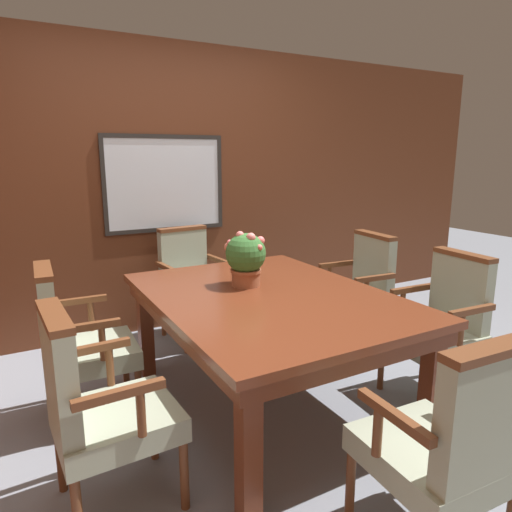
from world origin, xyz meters
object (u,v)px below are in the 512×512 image
(chair_right_near, at_px, (442,321))
(chair_left_near, at_px, (98,405))
(dining_table, at_px, (268,308))
(potted_plant, at_px, (246,257))
(chair_left_far, at_px, (76,339))
(chair_head_far, at_px, (191,280))
(chair_right_far, at_px, (359,289))
(chair_head_near, at_px, (449,443))

(chair_right_near, distance_m, chair_left_near, 2.10)
(dining_table, height_order, potted_plant, potted_plant)
(chair_left_far, distance_m, chair_head_far, 1.35)
(dining_table, xyz_separation_m, chair_right_far, (1.06, 0.39, -0.14))
(chair_left_near, bearing_deg, potted_plant, -62.17)
(chair_right_far, distance_m, chair_head_near, 1.96)
(chair_left_near, xyz_separation_m, potted_plant, (1.02, 0.60, 0.41))
(dining_table, distance_m, chair_left_near, 1.13)
(dining_table, relative_size, chair_right_far, 1.87)
(chair_head_far, bearing_deg, chair_head_near, -95.10)
(chair_head_far, xyz_separation_m, potted_plant, (-0.03, -1.06, 0.41))
(chair_left_far, bearing_deg, chair_right_near, -108.97)
(chair_right_far, bearing_deg, chair_right_near, 3.15)
(dining_table, bearing_deg, chair_right_far, 20.37)
(chair_right_near, relative_size, chair_left_near, 1.00)
(chair_left_far, relative_size, chair_right_near, 1.00)
(chair_left_far, relative_size, chair_left_near, 1.00)
(chair_right_far, xyz_separation_m, potted_plant, (-1.09, -0.17, 0.41))
(chair_head_far, bearing_deg, dining_table, -95.46)
(chair_left_near, bearing_deg, chair_right_far, -72.51)
(chair_right_far, xyz_separation_m, chair_left_near, (-2.11, -0.77, 0.00))
(dining_table, xyz_separation_m, chair_head_far, (-0.01, 1.28, -0.14))
(chair_head_near, bearing_deg, chair_right_far, -118.98)
(dining_table, xyz_separation_m, chair_left_far, (-1.03, 0.41, -0.14))
(potted_plant, bearing_deg, chair_left_near, -149.63)
(chair_left_far, bearing_deg, chair_right_far, -87.83)
(chair_right_far, bearing_deg, chair_left_near, -65.64)
(chair_left_far, xyz_separation_m, potted_plant, (1.00, -0.18, 0.41))
(chair_head_near, bearing_deg, chair_left_near, -36.76)
(dining_table, relative_size, chair_left_near, 1.87)
(chair_right_near, bearing_deg, chair_right_far, -177.38)
(chair_right_far, relative_size, chair_right_near, 1.00)
(chair_left_far, xyz_separation_m, chair_right_near, (2.07, -0.82, 0.00))
(potted_plant, bearing_deg, chair_right_near, -30.55)
(chair_left_near, bearing_deg, chair_left_far, -4.16)
(chair_left_near, bearing_deg, chair_head_far, -34.96)
(chair_right_far, height_order, chair_head_far, same)
(chair_left_far, height_order, chair_right_far, same)
(potted_plant, bearing_deg, chair_head_near, -87.87)
(chair_left_near, relative_size, chair_head_near, 1.00)
(chair_left_far, height_order, chair_head_far, same)
(dining_table, xyz_separation_m, potted_plant, (-0.03, 0.22, 0.27))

